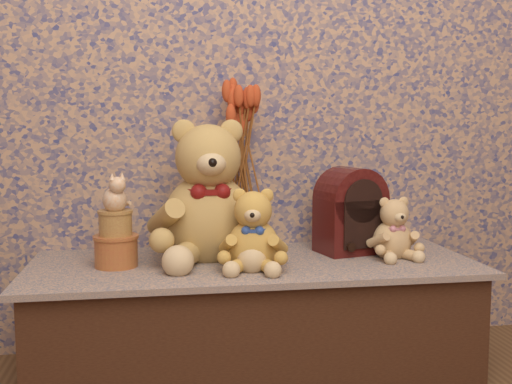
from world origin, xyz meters
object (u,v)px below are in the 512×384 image
teddy_small (393,225)px  cat_figurine (115,191)px  teddy_large (208,185)px  ceramic_vase (242,225)px  biscuit_tin_lower (116,251)px  cathedral_radio (350,210)px  teddy_medium (253,226)px

teddy_small → cat_figurine: size_ratio=1.79×
teddy_large → ceramic_vase: teddy_large is taller
cat_figurine → teddy_small: bearing=-21.8°
teddy_large → biscuit_tin_lower: bearing=-167.0°
ceramic_vase → cat_figurine: (-0.44, -0.20, 0.15)m
teddy_large → cat_figurine: teddy_large is taller
teddy_small → ceramic_vase: (-0.49, 0.21, -0.02)m
teddy_small → cathedral_radio: size_ratio=0.74×
cat_figurine → ceramic_vase: bearing=3.3°
teddy_large → ceramic_vase: 0.24m
cathedral_radio → cat_figurine: same height
biscuit_tin_lower → teddy_medium: bearing=-12.4°
teddy_medium → ceramic_vase: teddy_medium is taller
ceramic_vase → biscuit_tin_lower: 0.49m
cathedral_radio → ceramic_vase: cathedral_radio is taller
biscuit_tin_lower → teddy_small: bearing=-0.9°
teddy_small → cat_figurine: 0.94m
teddy_medium → cathedral_radio: bearing=36.9°
teddy_large → cathedral_radio: size_ratio=1.66×
biscuit_tin_lower → cat_figurine: 0.20m
teddy_medium → ceramic_vase: size_ratio=1.49×
teddy_large → teddy_small: 0.65m
cathedral_radio → teddy_small: bearing=-54.7°
teddy_medium → ceramic_vase: (0.01, 0.29, -0.05)m
cathedral_radio → ceramic_vase: bearing=150.1°
teddy_small → cathedral_radio: cathedral_radio is taller
teddy_small → ceramic_vase: 0.54m
teddy_large → cat_figurine: size_ratio=4.04×
teddy_medium → biscuit_tin_lower: 0.45m
teddy_medium → biscuit_tin_lower: size_ratio=2.01×
ceramic_vase → cat_figurine: size_ratio=1.47×
teddy_large → ceramic_vase: size_ratio=2.75×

